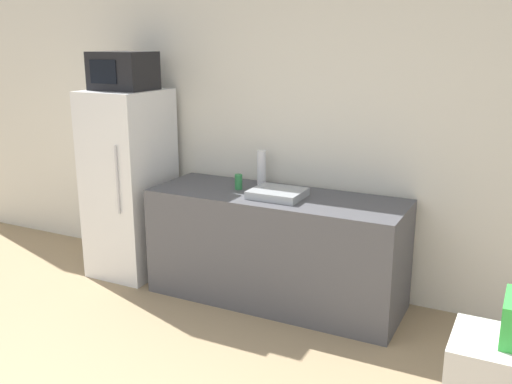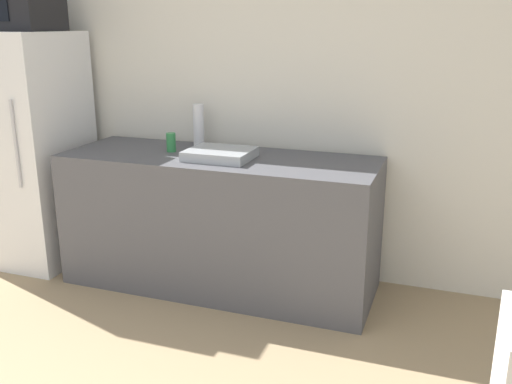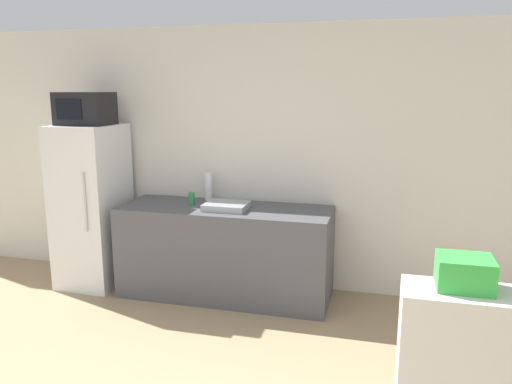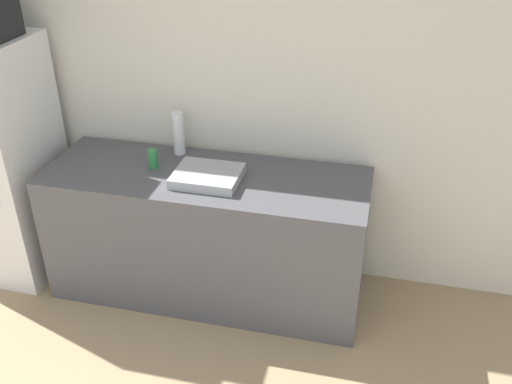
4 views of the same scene
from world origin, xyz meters
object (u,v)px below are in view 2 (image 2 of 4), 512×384
bottle_tall (199,125)px  bottle_short (171,142)px  refrigerator (35,150)px  microwave (18,6)px

bottle_tall → bottle_short: bottle_tall is taller
refrigerator → microwave: microwave is taller
refrigerator → microwave: bearing=-108.0°
bottle_short → refrigerator: bearing=-177.6°
bottle_tall → bottle_short: bearing=-111.1°
microwave → refrigerator: bearing=72.0°
refrigerator → bottle_short: bearing=2.4°
refrigerator → microwave: (-0.00, -0.00, 0.98)m
microwave → bottle_tall: microwave is taller
refrigerator → bottle_short: size_ratio=13.37×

